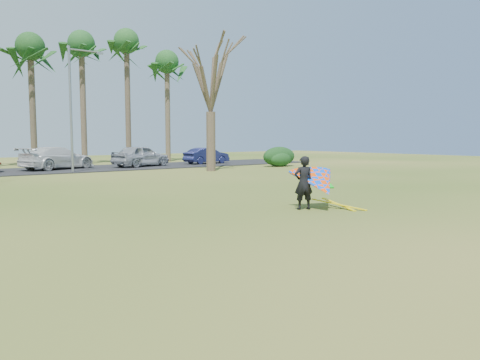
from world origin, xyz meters
TOP-DOWN VIEW (x-y plane):
  - ground at (0.00, 0.00)m, footprint 100.00×100.00m
  - parking_strip at (0.00, 25.00)m, footprint 46.00×7.00m
  - palm_6 at (2.00, 31.00)m, footprint 4.84×4.84m
  - palm_7 at (6.00, 31.00)m, footprint 4.84×4.84m
  - palm_8 at (10.00, 31.00)m, footprint 4.84×4.84m
  - palm_9 at (14.00, 31.00)m, footprint 4.84×4.84m
  - bare_tree_right at (10.00, 18.00)m, footprint 6.27×6.27m
  - streetlight at (2.16, 22.00)m, footprint 2.28×0.18m
  - hedge_near at (17.17, 18.97)m, footprint 3.09×1.40m
  - hedge_far at (16.98, 18.59)m, footprint 2.05×0.97m
  - car_3 at (2.10, 25.45)m, footprint 5.82×4.08m
  - car_4 at (8.07, 24.65)m, footprint 5.11×3.27m
  - car_5 at (14.24, 24.84)m, footprint 4.19×1.85m
  - kite_flyer at (3.06, 1.93)m, footprint 2.13×2.39m

SIDE VIEW (x-z plane):
  - ground at x=0.00m, z-range 0.00..0.00m
  - parking_strip at x=0.00m, z-range 0.00..0.06m
  - hedge_far at x=16.98m, z-range 0.00..1.14m
  - car_5 at x=14.24m, z-range 0.06..1.40m
  - hedge_near at x=17.17m, z-range 0.00..1.54m
  - car_3 at x=2.10m, z-range 0.06..1.62m
  - kite_flyer at x=3.06m, z-range -0.16..1.86m
  - car_4 at x=8.07m, z-range 0.06..1.68m
  - streetlight at x=2.16m, z-range 0.46..8.46m
  - bare_tree_right at x=10.00m, z-range 1.96..11.17m
  - palm_6 at x=2.00m, z-range 3.75..14.59m
  - palm_9 at x=14.00m, z-range 3.75..14.59m
  - palm_7 at x=6.00m, z-range 4.08..15.62m
  - palm_8 at x=10.00m, z-range 4.40..16.64m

